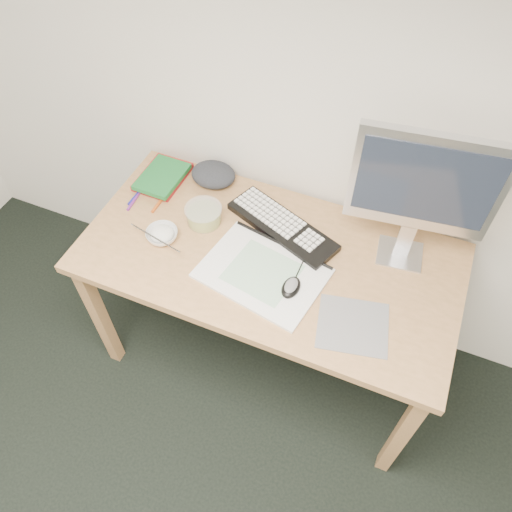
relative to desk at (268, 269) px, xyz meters
The scene contains 18 objects.
desk is the anchor object (origin of this frame).
mousepad 0.41m from the desk, 24.74° to the right, with size 0.23×0.21×0.00m, color slate.
sketchpad 0.13m from the desk, 83.43° to the right, with size 0.43×0.31×0.01m, color white.
keyboard 0.17m from the desk, 90.34° to the left, with size 0.46×0.15×0.03m, color black.
monitor 0.64m from the desk, 23.20° to the left, with size 0.47×0.16×0.55m.
mouse 0.21m from the desk, 42.07° to the right, with size 0.06×0.10×0.03m, color black.
rice_bowl 0.42m from the desk, 168.92° to the right, with size 0.12×0.12×0.04m, color white.
chopsticks 0.44m from the desk, 164.00° to the right, with size 0.02×0.02×0.23m, color #B7B7B9.
fruit_tub 0.32m from the desk, 168.29° to the left, with size 0.14×0.14×0.07m, color #E7D051.
book_red 0.61m from the desk, 159.59° to the left, with size 0.17×0.23×0.02m, color maroon.
book_green 0.59m from the desk, 161.02° to the left, with size 0.16×0.22×0.02m, color #1B6C2F.
cloth_lump 0.47m from the desk, 141.96° to the left, with size 0.16×0.13×0.07m, color #23252B.
pencil_pink 0.14m from the desk, 130.15° to the left, with size 0.01×0.01×0.17m, color pink.
pencil_tan 0.09m from the desk, 58.34° to the left, with size 0.01×0.01×0.17m, color tan.
pencil_black 0.13m from the desk, 43.24° to the left, with size 0.01×0.01×0.19m, color black.
marker_blue 0.62m from the desk, behind, with size 0.01×0.01×0.13m, color #1B1B92.
marker_orange 0.52m from the desk, behind, with size 0.01×0.01×0.13m, color #CE5518.
marker_purple 0.61m from the desk, behind, with size 0.01×0.01×0.12m, color #73258A.
Camera 1 is at (0.44, 0.36, 2.19)m, focal length 35.00 mm.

